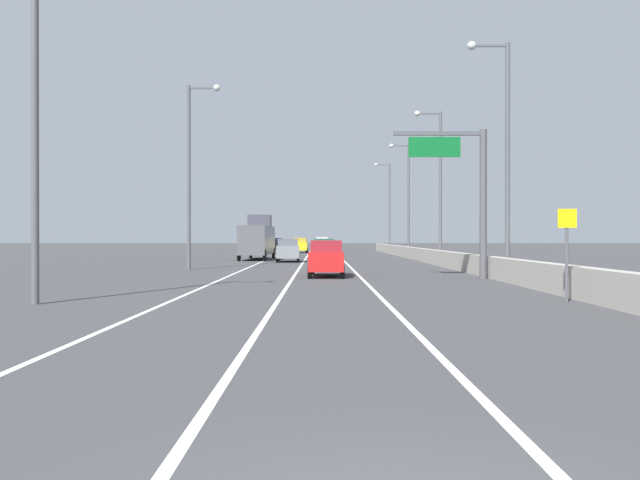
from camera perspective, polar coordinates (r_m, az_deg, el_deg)
ground_plane at (r=68.93m, az=0.29°, el=-1.48°), size 320.00×320.00×0.00m
lane_stripe_left at (r=60.13m, az=-4.89°, el=-1.74°), size 0.16×130.00×0.00m
lane_stripe_center at (r=59.95m, az=-1.55°, el=-1.74°), size 0.16×130.00×0.00m
lane_stripe_right at (r=59.97m, az=1.80°, el=-1.74°), size 0.16×130.00×0.00m
jersey_barrier_right at (r=45.77m, az=10.87°, el=-1.69°), size 0.60×120.00×1.10m
overhead_sign_gantry at (r=35.55m, az=11.93°, el=4.49°), size 4.68×0.36×7.50m
speed_advisory_sign at (r=23.46m, az=19.47°, el=-0.59°), size 0.60×0.11×3.00m
lamp_post_right_second at (r=36.07m, az=14.64°, el=7.61°), size 2.14×0.44×11.90m
lamp_post_right_third at (r=54.60m, az=9.45°, el=5.11°), size 2.14×0.44×11.90m
lamp_post_right_fourth at (r=73.40m, az=6.92°, el=3.87°), size 2.14×0.44×11.90m
lamp_post_right_fifth at (r=92.30m, az=5.40°, el=3.14°), size 2.14×0.44×11.90m
lamp_post_left_near at (r=23.66m, az=-22.17°, el=11.49°), size 2.14×0.44×11.90m
lamp_post_left_mid at (r=45.38m, az=-10.71°, el=6.10°), size 2.14×0.44×11.90m
car_red_0 at (r=36.56m, az=0.34°, el=-1.53°), size 1.97×4.82×1.92m
car_black_1 at (r=89.74m, az=-3.86°, el=-0.46°), size 1.94×4.63×1.94m
car_gray_2 at (r=57.91m, az=-2.88°, el=-0.86°), size 2.07×4.29×1.94m
car_yellow_3 at (r=90.76m, az=-1.86°, el=-0.44°), size 1.99×4.39×1.97m
car_green_4 at (r=58.98m, az=0.14°, el=-0.84°), size 2.07×4.23×1.94m
car_white_5 at (r=92.76m, az=-0.07°, el=-0.39°), size 1.90×4.43×2.07m
box_truck at (r=64.40m, az=-5.40°, el=0.10°), size 2.69×9.73×4.20m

